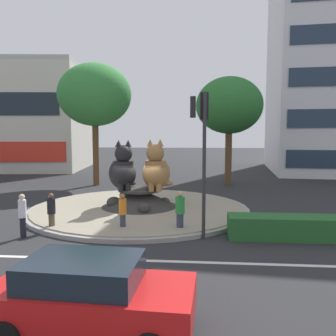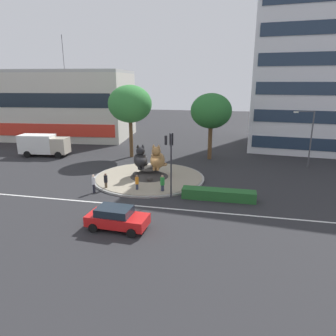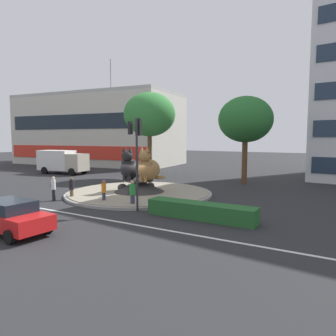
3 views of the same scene
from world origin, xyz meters
name	(u,v)px [view 2 (image 2 of 3)]	position (x,y,z in m)	size (l,w,h in m)	color
ground_plane	(149,178)	(0.00, 0.00, 0.00)	(160.00, 160.00, 0.00)	#28282B
lane_centreline	(126,205)	(0.00, -7.41, 0.00)	(112.00, 0.20, 0.01)	silver
roundabout_island	(149,175)	(-0.01, 0.01, 0.33)	(11.68, 11.68, 1.19)	gray
cat_statue_black	(141,159)	(-0.86, -0.12, 2.15)	(2.09, 2.89, 2.63)	black
cat_statue_tabby	(157,159)	(0.92, -0.04, 2.16)	(1.75, 2.76, 2.67)	#9E703D
traffic_light_mast	(170,151)	(3.27, -4.76, 4.17)	(0.71, 0.57, 5.74)	#2D2D33
shophouse_block	(53,104)	(-24.03, 21.27, 5.91)	(28.93, 16.22, 17.61)	beige
office_tower	(323,62)	(20.68, 21.08, 12.71)	(20.26, 16.89, 25.43)	silver
clipped_hedge_strip	(219,195)	(7.53, -4.51, 0.45)	(6.37, 1.20, 0.90)	#235B28
broadleaf_tree_behind_island	(211,111)	(5.55, 9.95, 6.29)	(5.25, 5.25, 8.56)	brown
second_tree_near_tower	(130,104)	(-4.97, 8.89, 7.10)	(5.72, 5.72, 9.56)	brown
streetlight_arm	(309,135)	(17.11, 7.99, 3.98)	(2.32, 0.26, 6.76)	#4C4C51
pedestrian_white_shirt	(94,183)	(-3.83, -5.27, 0.95)	(0.31, 0.31, 1.77)	black
pedestrian_black_shirt	(106,181)	(-3.07, -4.27, 0.86)	(0.34, 0.34, 1.63)	brown
pedestrian_orange_shirt	(137,183)	(-0.02, -4.14, 0.87)	(0.32, 0.32, 1.64)	#33384C
pedestrian_green_shirt	(162,184)	(2.39, -4.04, 0.92)	(0.39, 0.39, 1.76)	#33384C
sedan_on_far_lane	(117,218)	(0.89, -11.61, 0.83)	(4.33, 2.30, 1.58)	red
delivery_box_truck	(44,144)	(-16.93, 6.86, 1.62)	(6.81, 3.17, 2.94)	#B7AD99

